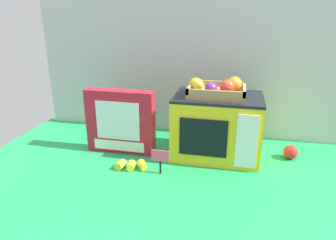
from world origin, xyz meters
The scene contains 8 objects.
ground_plane centered at (0.00, 0.00, 0.00)m, with size 1.70×1.70×0.00m, color #219E54.
display_back_panel centered at (0.00, 0.30, 0.33)m, with size 1.61×0.03×0.65m, color #B7BABF.
toy_microwave centered at (0.13, 0.04, 0.14)m, with size 0.36×0.26×0.27m.
food_groups_crate centered at (0.13, 0.03, 0.30)m, with size 0.24×0.18×0.08m.
cookie_set_box centered at (-0.28, -0.01, 0.14)m, with size 0.30×0.06×0.28m.
price_sign centered at (-0.06, -0.17, 0.07)m, with size 0.07×0.01×0.10m.
loose_toy_banana centered at (-0.19, -0.16, 0.02)m, with size 0.13×0.07×0.03m.
loose_toy_apple centered at (0.45, 0.08, 0.03)m, with size 0.06×0.06×0.06m, color red.
Camera 1 is at (0.20, -1.19, 0.60)m, focal length 32.54 mm.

